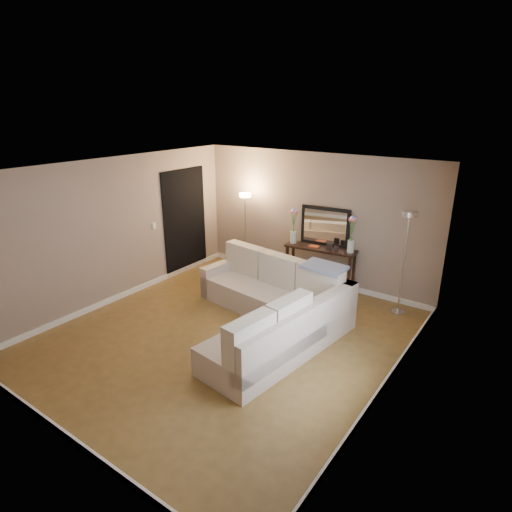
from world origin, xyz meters
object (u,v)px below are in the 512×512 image
Objects in this scene: sectional_sofa at (273,307)px; floor_lamp_lit at (245,217)px; floor_lamp_unlit at (406,243)px; console_table at (316,265)px.

sectional_sofa is 2.69m from floor_lamp_lit.
floor_lamp_unlit is (1.51, 1.68, 0.93)m from sectional_sofa.
sectional_sofa is 1.83m from console_table.
floor_lamp_lit reaches higher than sectional_sofa.
sectional_sofa is at bearing -43.28° from floor_lamp_lit.
floor_lamp_lit is at bearing 136.72° from sectional_sofa.
floor_lamp_lit is at bearing 178.71° from floor_lamp_unlit.
sectional_sofa is 2.44m from floor_lamp_unlit.
sectional_sofa is 1.63× the size of floor_lamp_unlit.
floor_lamp_lit is (-1.67, -0.06, 0.73)m from console_table.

